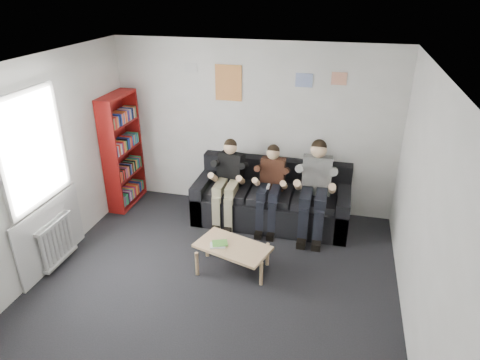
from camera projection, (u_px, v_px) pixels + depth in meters
The scene contains 14 objects.
room_shell at pixel (204, 200), 4.58m from camera, with size 5.00×5.00×5.00m.
sofa at pixel (272, 201), 6.73m from camera, with size 2.37×0.97×0.92m.
bookshelf at pixel (123, 151), 6.99m from camera, with size 0.28×0.85×1.89m.
coffee_table at pixel (233, 249), 5.54m from camera, with size 0.94×0.52×0.38m.
game_cases at pixel (219, 244), 5.52m from camera, with size 0.22×0.17×0.03m.
person_left at pixel (228, 183), 6.55m from camera, with size 0.38×0.81×1.31m.
person_middle at pixel (270, 188), 6.41m from camera, with size 0.36×0.77×1.28m.
person_right at pixel (315, 190), 6.24m from camera, with size 0.43×0.92×1.42m.
radiator at pixel (57, 242), 5.65m from camera, with size 0.10×0.64×0.60m.
window at pixel (42, 195), 5.38m from camera, with size 0.05×1.30×2.36m.
poster_large at pixel (228, 83), 6.55m from camera, with size 0.42×0.01×0.55m, color #DAC84D.
poster_blue at pixel (304, 80), 6.26m from camera, with size 0.25×0.01×0.20m, color #3F6BD7.
poster_pink at pixel (339, 79), 6.13m from camera, with size 0.22×0.01×0.18m, color #D9449F.
poster_sign at pixel (191, 68), 6.60m from camera, with size 0.20×0.01×0.14m, color silver.
Camera 1 is at (1.35, -3.84, 3.51)m, focal length 32.00 mm.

